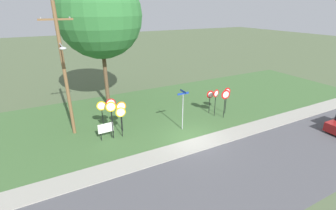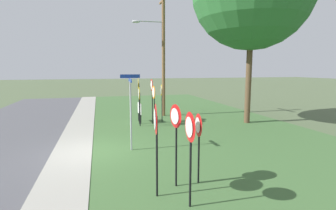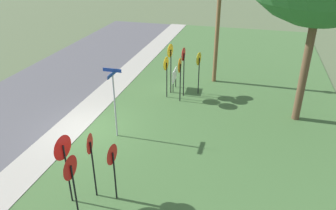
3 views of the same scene
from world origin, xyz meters
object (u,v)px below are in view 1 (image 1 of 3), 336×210
at_px(stop_sign_far_center, 111,108).
at_px(street_name_post, 183,107).
at_px(notice_board, 106,129).
at_px(yield_sign_near_left, 227,94).
at_px(utility_pole, 64,69).
at_px(yield_sign_far_left, 225,97).
at_px(yield_sign_near_right, 210,97).
at_px(oak_tree_left, 100,16).
at_px(stop_sign_near_right, 102,110).
at_px(stop_sign_far_right, 111,112).
at_px(stop_sign_far_left, 121,116).
at_px(stop_sign_near_left, 121,110).
at_px(yield_sign_far_right, 216,96).

distance_m(stop_sign_far_center, street_name_post, 5.31).
bearing_deg(notice_board, stop_sign_far_center, 41.60).
relative_size(yield_sign_near_left, utility_pole, 0.26).
bearing_deg(yield_sign_far_left, stop_sign_far_center, 176.40).
xyz_separation_m(yield_sign_near_right, oak_tree_left, (-7.52, 6.33, 6.64)).
xyz_separation_m(stop_sign_near_right, stop_sign_far_right, (0.33, -1.54, 0.33)).
distance_m(stop_sign_far_right, yield_sign_near_right, 8.93).
bearing_deg(yield_sign_near_right, stop_sign_far_center, -178.32).
distance_m(stop_sign_near_right, notice_board, 1.70).
height_order(stop_sign_near_right, oak_tree_left, oak_tree_left).
xyz_separation_m(stop_sign_far_left, yield_sign_near_right, (8.27, 0.49, -0.13)).
bearing_deg(yield_sign_near_right, stop_sign_near_right, 177.22).
distance_m(stop_sign_far_center, yield_sign_near_right, 8.72).
bearing_deg(yield_sign_near_right, stop_sign_near_left, -178.32).
height_order(street_name_post, oak_tree_left, oak_tree_left).
relative_size(stop_sign_near_left, yield_sign_near_right, 1.14).
distance_m(yield_sign_near_right, notice_board, 9.42).
bearing_deg(oak_tree_left, notice_board, -105.69).
relative_size(yield_sign_near_right, notice_board, 1.71).
xyz_separation_m(stop_sign_far_right, oak_tree_left, (1.39, 6.76, 6.12)).
distance_m(stop_sign_near_right, stop_sign_far_right, 1.61).
height_order(stop_sign_near_left, stop_sign_far_left, stop_sign_near_left).
relative_size(stop_sign_far_center, utility_pole, 0.30).
bearing_deg(street_name_post, stop_sign_far_left, 166.68).
bearing_deg(stop_sign_near_right, stop_sign_far_center, -44.57).
distance_m(stop_sign_far_right, yield_sign_near_left, 10.17).
relative_size(yield_sign_far_right, utility_pole, 0.26).
height_order(yield_sign_near_left, street_name_post, street_name_post).
xyz_separation_m(stop_sign_near_right, utility_pole, (-2.09, 0.51, 3.23)).
height_order(yield_sign_far_left, street_name_post, street_name_post).
relative_size(stop_sign_far_center, yield_sign_near_right, 1.31).
relative_size(stop_sign_near_left, oak_tree_left, 0.20).
xyz_separation_m(street_name_post, oak_tree_left, (-3.78, 7.87, 6.32)).
height_order(stop_sign_near_left, yield_sign_far_right, yield_sign_far_right).
bearing_deg(stop_sign_near_left, utility_pole, 158.48).
relative_size(stop_sign_near_right, utility_pole, 0.26).
relative_size(yield_sign_near_left, yield_sign_near_right, 1.13).
distance_m(stop_sign_near_left, utility_pole, 4.82).
height_order(stop_sign_far_center, utility_pole, utility_pole).
bearing_deg(yield_sign_near_left, yield_sign_far_right, -179.85).
bearing_deg(yield_sign_far_right, street_name_post, -179.20).
distance_m(stop_sign_near_right, street_name_post, 6.10).
relative_size(stop_sign_far_center, yield_sign_far_left, 1.10).
distance_m(yield_sign_near_right, yield_sign_far_left, 1.53).
bearing_deg(yield_sign_near_left, notice_board, 177.86).
xyz_separation_m(stop_sign_far_right, utility_pole, (-2.42, 2.05, 2.90)).
height_order(stop_sign_near_right, yield_sign_near_left, stop_sign_near_right).
bearing_deg(stop_sign_near_right, stop_sign_far_left, -49.12).
bearing_deg(yield_sign_far_left, stop_sign_far_right, -178.66).
relative_size(stop_sign_far_right, notice_board, 2.30).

